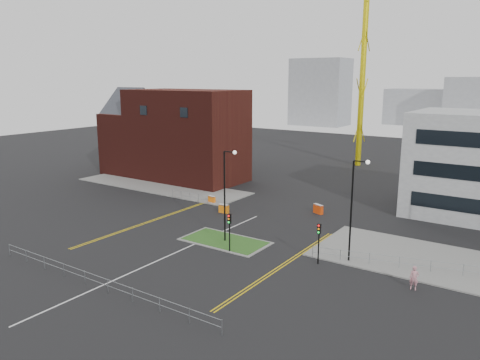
# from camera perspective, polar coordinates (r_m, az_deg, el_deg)

# --- Properties ---
(ground) EXTENTS (200.00, 200.00, 0.00)m
(ground) POSITION_cam_1_polar(r_m,az_deg,el_deg) (42.07, -10.64, -9.92)
(ground) COLOR black
(ground) RESTS_ON ground
(pavement_left) EXTENTS (28.00, 8.00, 0.12)m
(pavement_left) POSITION_cam_1_polar(r_m,az_deg,el_deg) (70.47, -9.60, -0.71)
(pavement_left) COLOR slate
(pavement_left) RESTS_ON ground
(pavement_right) EXTENTS (24.00, 10.00, 0.12)m
(pavement_right) POSITION_cam_1_polar(r_m,az_deg,el_deg) (44.55, 24.78, -9.52)
(pavement_right) COLOR slate
(pavement_right) RESTS_ON ground
(island_kerb) EXTENTS (8.60, 4.60, 0.08)m
(island_kerb) POSITION_cam_1_polar(r_m,az_deg,el_deg) (46.49, -1.85, -7.46)
(island_kerb) COLOR slate
(island_kerb) RESTS_ON ground
(grass_island) EXTENTS (8.00, 4.00, 0.12)m
(grass_island) POSITION_cam_1_polar(r_m,az_deg,el_deg) (46.48, -1.85, -7.43)
(grass_island) COLOR #28551C
(grass_island) RESTS_ON ground
(brick_building) EXTENTS (24.20, 10.07, 14.24)m
(brick_building) POSITION_cam_1_polar(r_m,az_deg,el_deg) (75.62, -8.27, 5.45)
(brick_building) COLOR #451611
(brick_building) RESTS_ON ground
(tower_crane) EXTENTS (48.56, 23.08, 36.21)m
(tower_crane) POSITION_cam_1_polar(r_m,az_deg,el_deg) (83.94, 18.10, 18.13)
(tower_crane) COLOR yellow
(tower_crane) RESTS_ON ground
(streetlamp_island) EXTENTS (1.46, 0.36, 9.18)m
(streetlamp_island) POSITION_cam_1_polar(r_m,az_deg,el_deg) (44.82, -1.67, -1.04)
(streetlamp_island) COLOR black
(streetlamp_island) RESTS_ON ground
(streetlamp_right_near) EXTENTS (1.46, 0.36, 9.18)m
(streetlamp_right_near) POSITION_cam_1_polar(r_m,az_deg,el_deg) (41.02, 13.74, -2.67)
(streetlamp_right_near) COLOR black
(streetlamp_right_near) RESTS_ON ground
(traffic_light_island) EXTENTS (0.28, 0.33, 3.65)m
(traffic_light_island) POSITION_cam_1_polar(r_m,az_deg,el_deg) (43.01, -1.30, -5.56)
(traffic_light_island) COLOR black
(traffic_light_island) RESTS_ON ground
(traffic_light_right) EXTENTS (0.28, 0.33, 3.65)m
(traffic_light_right) POSITION_cam_1_polar(r_m,az_deg,el_deg) (40.85, 9.59, -6.72)
(traffic_light_right) COLOR black
(traffic_light_right) RESTS_ON ground
(railing_front) EXTENTS (24.05, 0.05, 1.10)m
(railing_front) POSITION_cam_1_polar(r_m,az_deg,el_deg) (38.14, -17.16, -11.41)
(railing_front) COLOR gray
(railing_front) RESTS_ON ground
(railing_left) EXTENTS (6.05, 0.05, 1.10)m
(railing_left) POSITION_cam_1_polar(r_m,az_deg,el_deg) (61.53, -6.14, -1.87)
(railing_left) COLOR gray
(railing_left) RESTS_ON ground
(railing_right) EXTENTS (19.05, 5.05, 1.10)m
(railing_right) POSITION_cam_1_polar(r_m,az_deg,el_deg) (42.22, 22.25, -9.45)
(railing_right) COLOR gray
(railing_right) RESTS_ON ground
(centre_line) EXTENTS (0.15, 30.00, 0.01)m
(centre_line) POSITION_cam_1_polar(r_m,az_deg,el_deg) (43.39, -8.76, -9.13)
(centre_line) COLOR silver
(centre_line) RESTS_ON ground
(yellow_left_a) EXTENTS (0.12, 24.00, 0.01)m
(yellow_left_a) POSITION_cam_1_polar(r_m,az_deg,el_deg) (54.75, -9.96, -4.59)
(yellow_left_a) COLOR gold
(yellow_left_a) RESTS_ON ground
(yellow_left_b) EXTENTS (0.12, 24.00, 0.01)m
(yellow_left_b) POSITION_cam_1_polar(r_m,az_deg,el_deg) (54.55, -9.73, -4.65)
(yellow_left_b) COLOR gold
(yellow_left_b) RESTS_ON ground
(yellow_right_a) EXTENTS (0.12, 20.00, 0.01)m
(yellow_right_a) POSITION_cam_1_polar(r_m,az_deg,el_deg) (41.15, 5.07, -10.26)
(yellow_right_a) COLOR gold
(yellow_right_a) RESTS_ON ground
(yellow_right_b) EXTENTS (0.12, 20.00, 0.01)m
(yellow_right_b) POSITION_cam_1_polar(r_m,az_deg,el_deg) (41.02, 5.44, -10.35)
(yellow_right_b) COLOR gold
(yellow_right_b) RESTS_ON ground
(skyline_a) EXTENTS (18.00, 12.00, 22.00)m
(skyline_a) POSITION_cam_1_polar(r_m,az_deg,el_deg) (162.21, 9.75, 10.51)
(skyline_a) COLOR gray
(skyline_a) RESTS_ON ground
(skyline_d) EXTENTS (30.00, 12.00, 12.00)m
(skyline_d) POSITION_cam_1_polar(r_m,az_deg,el_deg) (171.34, 22.43, 8.18)
(skyline_d) COLOR gray
(skyline_d) RESTS_ON ground
(pedestrian) EXTENTS (0.76, 0.58, 1.86)m
(pedestrian) POSITION_cam_1_polar(r_m,az_deg,el_deg) (38.59, 20.46, -11.13)
(pedestrian) COLOR #D08691
(pedestrian) RESTS_ON ground
(barrier_left) EXTENTS (1.14, 0.56, 0.92)m
(barrier_left) POSITION_cam_1_polar(r_m,az_deg,el_deg) (60.36, -3.46, -2.34)
(barrier_left) COLOR orange
(barrier_left) RESTS_ON ground
(barrier_mid) EXTENTS (1.27, 0.51, 1.04)m
(barrier_mid) POSITION_cam_1_polar(r_m,az_deg,el_deg) (55.85, -1.98, -3.47)
(barrier_mid) COLOR orange
(barrier_mid) RESTS_ON ground
(barrier_right) EXTENTS (1.38, 0.94, 1.11)m
(barrier_right) POSITION_cam_1_polar(r_m,az_deg,el_deg) (56.33, 9.52, -3.46)
(barrier_right) COLOR #EB420D
(barrier_right) RESTS_ON ground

